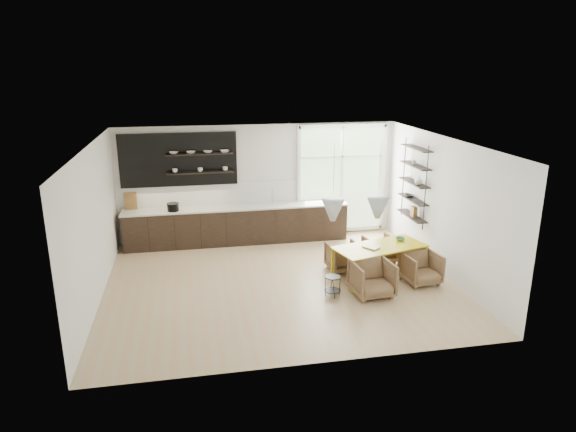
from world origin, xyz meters
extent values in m
cube|color=tan|center=(0.00, 0.00, -0.01)|extent=(7.00, 6.00, 0.01)
cube|color=silver|center=(0.00, 3.00, 1.45)|extent=(7.00, 0.02, 2.90)
cube|color=silver|center=(-3.50, 0.00, 1.45)|extent=(0.02, 6.00, 2.90)
cube|color=silver|center=(3.50, 0.00, 1.45)|extent=(0.02, 6.00, 2.90)
cube|color=white|center=(0.00, 0.00, 2.90)|extent=(7.00, 6.00, 0.01)
cube|color=#B2D1A5|center=(2.15, 2.97, 1.45)|extent=(2.20, 0.02, 2.70)
cube|color=white|center=(2.15, 2.94, 1.45)|extent=(2.30, 0.08, 2.80)
cone|color=silver|center=(0.95, -0.50, 1.65)|extent=(0.44, 0.44, 0.42)
cone|color=silver|center=(1.85, -0.50, 1.65)|extent=(0.44, 0.44, 0.42)
cylinder|color=black|center=(0.95, -0.50, 2.46)|extent=(0.01, 0.01, 0.89)
cylinder|color=black|center=(1.85, -0.50, 2.46)|extent=(0.01, 0.01, 0.89)
cube|color=black|center=(-0.60, 2.67, 0.45)|extent=(5.50, 0.65, 0.90)
cube|color=silver|center=(-0.60, 2.67, 0.92)|extent=(5.54, 0.69, 0.04)
cube|color=silver|center=(-0.60, 2.98, 1.20)|extent=(5.50, 0.02, 0.55)
cube|color=black|center=(-1.95, 2.96, 2.10)|extent=(2.80, 0.06, 1.30)
cube|color=black|center=(-1.45, 2.82, 2.25)|extent=(1.60, 0.28, 0.03)
cube|color=black|center=(-1.45, 2.82, 1.80)|extent=(1.60, 0.28, 0.03)
cube|color=brown|center=(-3.15, 2.90, 1.15)|extent=(0.30, 0.10, 0.42)
cylinder|color=silver|center=(0.30, 2.77, 1.12)|extent=(0.02, 0.02, 0.40)
imported|color=white|center=(-2.05, 2.82, 2.29)|extent=(0.22, 0.22, 0.05)
imported|color=white|center=(-1.65, 2.82, 2.29)|extent=(0.22, 0.22, 0.05)
imported|color=white|center=(-1.25, 2.82, 2.29)|extent=(0.22, 0.22, 0.05)
imported|color=white|center=(-0.85, 2.82, 2.29)|extent=(0.22, 0.22, 0.05)
imported|color=white|center=(-2.05, 2.82, 1.86)|extent=(0.12, 0.12, 0.10)
imported|color=white|center=(-1.45, 2.82, 1.86)|extent=(0.12, 0.12, 0.10)
imported|color=white|center=(-0.85, 2.82, 1.86)|extent=(0.12, 0.12, 0.10)
cylinder|color=black|center=(-2.14, 2.55, 1.02)|extent=(0.27, 0.27, 0.17)
cube|color=black|center=(3.36, 0.60, 1.70)|extent=(0.02, 0.02, 1.90)
cube|color=black|center=(3.36, 1.80, 1.70)|extent=(0.02, 0.02, 1.90)
cube|color=black|center=(3.36, 1.20, 0.90)|extent=(0.26, 1.20, 0.02)
cube|color=black|center=(3.36, 1.20, 1.30)|extent=(0.26, 1.20, 0.02)
cube|color=black|center=(3.36, 1.20, 1.70)|extent=(0.26, 1.20, 0.02)
cube|color=black|center=(3.36, 1.20, 2.10)|extent=(0.26, 1.20, 0.03)
cube|color=black|center=(3.36, 1.20, 2.50)|extent=(0.26, 1.20, 0.03)
imported|color=white|center=(3.36, 0.95, 1.81)|extent=(0.18, 0.18, 0.19)
imported|color=#333338|center=(3.36, 1.40, 1.34)|extent=(0.22, 0.22, 0.05)
imported|color=white|center=(3.36, 1.30, 2.16)|extent=(0.10, 0.10, 0.09)
cube|color=brown|center=(3.36, 1.10, 1.03)|extent=(0.10, 0.18, 0.24)
cube|color=gold|center=(2.10, -0.10, 0.68)|extent=(2.07, 1.34, 0.03)
cube|color=gold|center=(1.33, -0.72, 0.33)|extent=(0.05, 0.05, 0.67)
cube|color=gold|center=(1.12, 0.03, 0.33)|extent=(0.05, 0.05, 0.67)
cube|color=gold|center=(3.08, -0.23, 0.33)|extent=(0.05, 0.05, 0.67)
cube|color=gold|center=(2.87, 0.52, 0.33)|extent=(0.05, 0.05, 0.67)
imported|color=brown|center=(1.48, 0.43, 0.31)|extent=(0.72, 0.74, 0.61)
imported|color=brown|center=(2.43, 0.75, 0.30)|extent=(0.73, 0.75, 0.59)
imported|color=brown|center=(1.66, -0.89, 0.35)|extent=(0.81, 0.83, 0.70)
imported|color=brown|center=(2.84, -0.53, 0.32)|extent=(0.78, 0.79, 0.64)
cylinder|color=black|center=(0.90, -0.78, 0.39)|extent=(0.30, 0.30, 0.02)
cylinder|color=black|center=(0.90, -0.78, 0.11)|extent=(0.32, 0.32, 0.01)
cylinder|color=black|center=(1.04, -0.79, 0.20)|extent=(0.01, 0.01, 0.39)
cylinder|color=black|center=(0.92, -0.64, 0.20)|extent=(0.01, 0.01, 0.39)
cylinder|color=black|center=(0.76, -0.77, 0.20)|extent=(0.01, 0.01, 0.39)
cylinder|color=black|center=(0.89, -0.92, 0.20)|extent=(0.01, 0.01, 0.39)
imported|color=white|center=(1.79, -0.22, 0.71)|extent=(0.37, 0.39, 0.03)
imported|color=#4E7D55|center=(2.65, 0.16, 0.73)|extent=(0.25, 0.25, 0.06)
camera|label=1|loc=(-1.67, -9.57, 4.35)|focal=32.00mm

